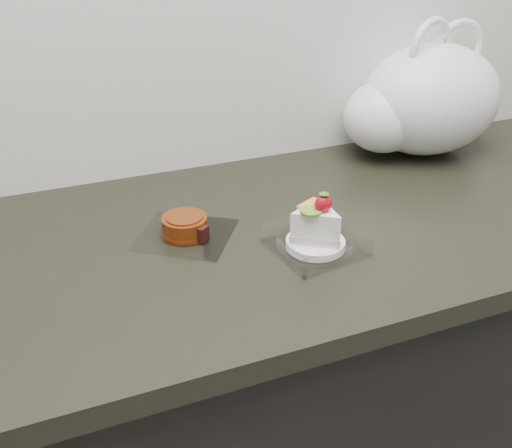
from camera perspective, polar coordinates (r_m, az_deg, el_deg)
counter at (r=1.31m, az=-1.45°, el=-18.11°), size 2.04×0.64×0.90m
cake_tray at (r=0.96m, az=6.01°, el=-1.04°), size 0.15×0.15×0.11m
mooncake_wrap at (r=1.01m, az=-7.06°, el=-0.36°), size 0.22×0.22×0.04m
plastic_bag at (r=1.38m, az=16.22°, el=11.65°), size 0.41×0.30×0.31m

